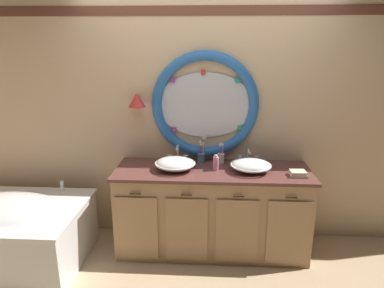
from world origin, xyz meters
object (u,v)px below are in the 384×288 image
Objects in this scene: sink_basin_right at (251,165)px; toothbrush_holder_right at (221,157)px; sink_basin_left at (175,163)px; folded_hand_towel at (298,174)px; toothbrush_holder_left at (201,157)px; bathtub at (6,230)px; soap_dispenser at (216,163)px.

toothbrush_holder_right is at bearing 141.51° from sink_basin_right.
folded_hand_towel is at bearing -5.10° from sink_basin_left.
toothbrush_holder_left reaches higher than sink_basin_right.
folded_hand_towel is (0.70, -0.32, -0.04)m from toothbrush_holder_right.
sink_basin_left is at bearing -135.89° from toothbrush_holder_left.
soap_dispenser is (1.96, 0.34, 0.58)m from bathtub.
folded_hand_towel is (1.14, -0.10, -0.04)m from sink_basin_left.
toothbrush_holder_right reaches higher than soap_dispenser.
bathtub is at bearing -168.24° from sink_basin_left.
folded_hand_towel is at bearing -20.65° from toothbrush_holder_left.
toothbrush_holder_left is 0.20m from toothbrush_holder_right.
folded_hand_towel is (0.90, -0.34, -0.03)m from toothbrush_holder_left.
sink_basin_left reaches higher than sink_basin_right.
soap_dispenser is 1.04× the size of folded_hand_towel.
sink_basin_left is 0.72m from sink_basin_right.
sink_basin_right is 0.36m from toothbrush_holder_right.
toothbrush_holder_right reaches higher than bathtub.
bathtub is 9.55× the size of folded_hand_towel.
soap_dispenser is (0.15, -0.22, 0.01)m from toothbrush_holder_left.
sink_basin_right reaches higher than folded_hand_towel.
soap_dispenser is at bearing 177.84° from sink_basin_right.
sink_basin_left is 0.34m from toothbrush_holder_left.
bathtub is 2.08m from soap_dispenser.
sink_basin_right is 0.43m from folded_hand_towel.
toothbrush_holder_left is 1.48× the size of folded_hand_towel.
bathtub is 3.74× the size of sink_basin_right.
toothbrush_holder_left is at bearing 159.35° from folded_hand_towel.
toothbrush_holder_left is (0.24, 0.24, -0.01)m from sink_basin_left.
bathtub is 2.17m from toothbrush_holder_right.
sink_basin_left is at bearing -178.16° from soap_dispenser.
toothbrush_holder_left is at bearing 176.08° from toothbrush_holder_right.
toothbrush_holder_right is 0.22m from soap_dispenser.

